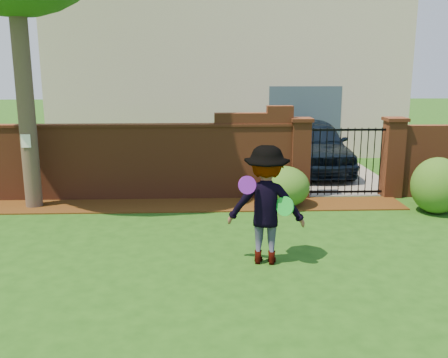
{
  "coord_description": "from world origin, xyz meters",
  "views": [
    {
      "loc": [
        0.15,
        -7.36,
        3.05
      ],
      "look_at": [
        0.51,
        1.4,
        1.05
      ],
      "focal_mm": 39.95,
      "sensor_mm": 36.0,
      "label": 1
    }
  ],
  "objects_px": {
    "car": "(314,146)",
    "man": "(266,206)",
    "frisbee_purple": "(247,185)",
    "frisbee_green": "(285,206)"
  },
  "relations": [
    {
      "from": "car",
      "to": "man",
      "type": "height_order",
      "value": "man"
    },
    {
      "from": "frisbee_purple",
      "to": "frisbee_green",
      "type": "xyz_separation_m",
      "value": [
        0.57,
        0.02,
        -0.34
      ]
    },
    {
      "from": "man",
      "to": "car",
      "type": "bearing_deg",
      "value": -98.17
    },
    {
      "from": "man",
      "to": "frisbee_purple",
      "type": "relative_size",
      "value": 6.81
    },
    {
      "from": "frisbee_purple",
      "to": "frisbee_green",
      "type": "height_order",
      "value": "frisbee_purple"
    },
    {
      "from": "frisbee_purple",
      "to": "frisbee_green",
      "type": "relative_size",
      "value": 0.92
    },
    {
      "from": "car",
      "to": "man",
      "type": "relative_size",
      "value": 2.42
    },
    {
      "from": "car",
      "to": "man",
      "type": "xyz_separation_m",
      "value": [
        -2.25,
        -6.83,
        0.16
      ]
    },
    {
      "from": "car",
      "to": "frisbee_purple",
      "type": "xyz_separation_m",
      "value": [
        -2.56,
        -7.05,
        0.55
      ]
    },
    {
      "from": "frisbee_purple",
      "to": "frisbee_green",
      "type": "bearing_deg",
      "value": 2.45
    }
  ]
}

